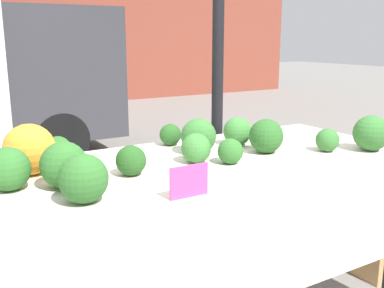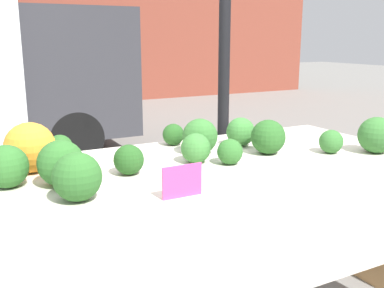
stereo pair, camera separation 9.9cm
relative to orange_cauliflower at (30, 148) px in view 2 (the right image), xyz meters
name	(u,v)px [view 2 (the right image)]	position (x,y,z in m)	size (l,w,h in m)	color
tent_pole	(224,55)	(1.20, 0.41, 0.34)	(0.07, 0.07, 2.73)	black
market_table	(199,189)	(0.68, -0.23, -0.22)	(2.16, 0.85, 0.92)	beige
orange_cauliflower	(30,148)	(0.00, 0.00, 0.00)	(0.21, 0.21, 0.21)	orange
broccoli_head_0	(200,136)	(0.78, -0.06, -0.02)	(0.17, 0.17, 0.17)	#336B2D
broccoli_head_1	(129,160)	(0.35, -0.22, -0.04)	(0.13, 0.13, 0.13)	#23511E
broccoli_head_2	(60,148)	(0.15, 0.14, -0.05)	(0.12, 0.12, 0.12)	#285B23
broccoli_head_3	(331,142)	(1.35, -0.35, -0.05)	(0.12, 0.12, 0.12)	#336B2D
broccoli_head_4	(77,177)	(0.09, -0.43, -0.02)	(0.17, 0.17, 0.17)	#2D6628
broccoli_head_5	(377,135)	(1.55, -0.45, -0.02)	(0.18, 0.18, 0.18)	#336B2D
broccoli_head_6	(241,132)	(1.05, -0.01, -0.03)	(0.15, 0.15, 0.15)	#387533
broccoli_head_7	(195,148)	(0.68, -0.20, -0.04)	(0.14, 0.14, 0.14)	#387533
broccoli_head_8	(173,135)	(0.74, 0.16, -0.05)	(0.11, 0.11, 0.11)	#23511E
broccoli_head_9	(230,152)	(0.80, -0.29, -0.05)	(0.12, 0.12, 0.12)	#2D6628
broccoli_head_10	(268,137)	(1.07, -0.22, -0.02)	(0.17, 0.17, 0.17)	#285B23
broccoli_head_11	(6,167)	(-0.11, -0.17, -0.02)	(0.16, 0.16, 0.16)	#2D6628
broccoli_head_12	(61,163)	(0.07, -0.24, -0.02)	(0.18, 0.18, 0.18)	#2D6628
price_sign	(182,181)	(0.42, -0.57, -0.05)	(0.15, 0.01, 0.12)	#EF4793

